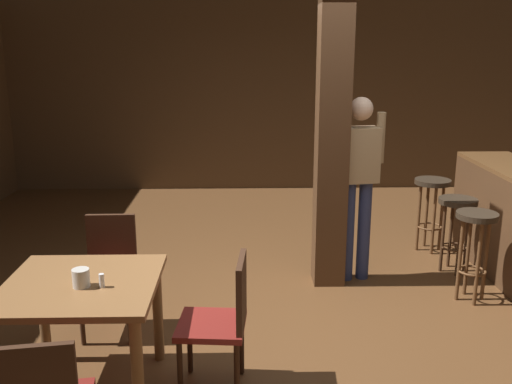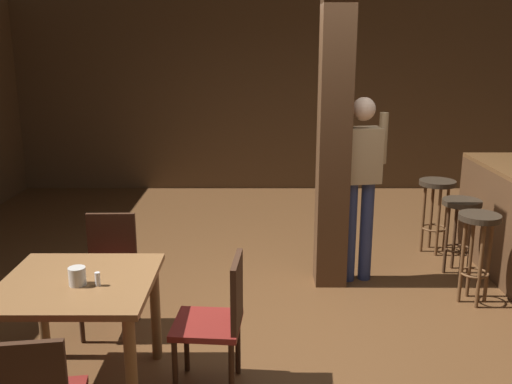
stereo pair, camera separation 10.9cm
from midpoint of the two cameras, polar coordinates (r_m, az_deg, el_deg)
name	(u,v)px [view 2 (the right image)]	position (r m, az deg, el deg)	size (l,w,h in m)	color
ground_plane	(306,325)	(4.69, 5.66, -13.07)	(10.80, 10.80, 0.00)	brown
wall_back	(283,97)	(8.68, 3.06, 9.47)	(8.00, 0.10, 2.80)	brown
pillar	(335,134)	(5.10, 8.52, 5.73)	(0.28, 0.28, 2.80)	#4C301C
dining_table	(80,300)	(3.74, -16.40, -10.31)	(0.93, 0.93, 0.76)	brown
chair_east	(220,317)	(3.67, -2.79, -12.36)	(0.45, 0.45, 0.89)	maroon
chair_north	(111,266)	(4.56, -13.65, -7.24)	(0.43, 0.43, 0.89)	maroon
napkin_cup	(78,276)	(3.60, -16.53, -8.08)	(0.10, 0.10, 0.11)	beige
salt_shaker	(98,279)	(3.57, -14.63, -8.42)	(0.03, 0.03, 0.09)	silver
standing_person	(361,177)	(5.28, 11.08, 1.51)	(0.47, 0.25, 1.72)	tan
bar_stool_near	(479,237)	(5.19, 21.94, -4.23)	(0.35, 0.35, 0.79)	#2D2319
bar_stool_mid	(462,218)	(5.80, 20.37, -2.46)	(0.36, 0.36, 0.74)	#2D2319
bar_stool_far	(437,198)	(6.32, 18.14, -0.57)	(0.38, 0.38, 0.79)	#2D2319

